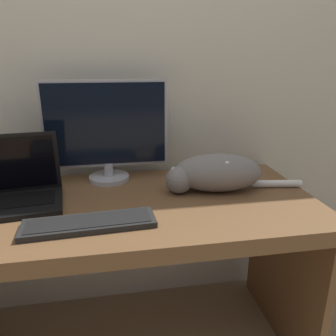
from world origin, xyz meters
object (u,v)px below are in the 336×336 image
at_px(cat, 215,172).
at_px(monitor, 106,131).
at_px(laptop, 16,191).
at_px(external_keyboard, 89,223).

bearing_deg(cat, monitor, 163.10).
distance_m(monitor, laptop, 0.44).
bearing_deg(monitor, cat, -25.62).
xyz_separation_m(laptop, cat, (0.77, -0.00, 0.03)).
xyz_separation_m(monitor, laptop, (-0.34, -0.21, -0.18)).
bearing_deg(cat, external_keyboard, -146.64).
distance_m(laptop, cat, 0.77).
bearing_deg(monitor, laptop, -148.98).
height_order(laptop, cat, laptop).
distance_m(laptop, external_keyboard, 0.36).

